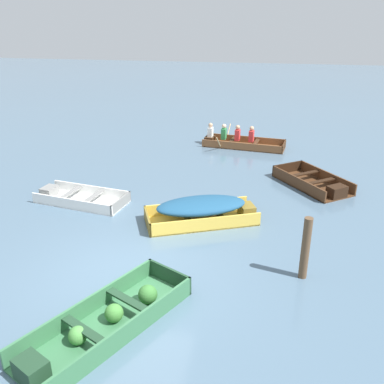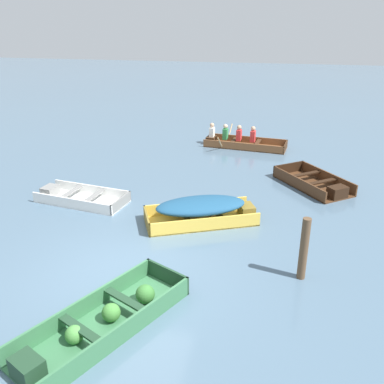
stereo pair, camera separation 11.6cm
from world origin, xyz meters
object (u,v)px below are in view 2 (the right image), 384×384
(skiff_dark_varnish_far_moored, at_px, (315,184))
(mooring_post, at_px, (304,249))
(dinghy_green_foreground, at_px, (103,322))
(rowboat_wooden_brown_with_crew, at_px, (239,141))
(skiff_white_near_moored, at_px, (79,198))
(skiff_yellow_mid_moored, at_px, (202,209))

(skiff_dark_varnish_far_moored, xyz_separation_m, mooring_post, (-0.64, -5.11, 0.55))
(dinghy_green_foreground, xyz_separation_m, rowboat_wooden_brown_with_crew, (1.35, 11.32, 0.06))
(dinghy_green_foreground, relative_size, skiff_white_near_moored, 1.25)
(mooring_post, bearing_deg, skiff_white_near_moored, 156.06)
(skiff_yellow_mid_moored, height_order, mooring_post, mooring_post)
(skiff_white_near_moored, relative_size, skiff_dark_varnish_far_moored, 1.00)
(skiff_dark_varnish_far_moored, height_order, rowboat_wooden_brown_with_crew, rowboat_wooden_brown_with_crew)
(dinghy_green_foreground, relative_size, skiff_yellow_mid_moored, 1.12)
(skiff_white_near_moored, distance_m, skiff_yellow_mid_moored, 3.80)
(skiff_dark_varnish_far_moored, xyz_separation_m, rowboat_wooden_brown_with_crew, (-2.73, 3.96, 0.09))
(skiff_white_near_moored, xyz_separation_m, rowboat_wooden_brown_with_crew, (4.10, 6.32, 0.11))
(skiff_dark_varnish_far_moored, bearing_deg, rowboat_wooden_brown_with_crew, 124.61)
(skiff_white_near_moored, xyz_separation_m, mooring_post, (6.18, -2.75, 0.58))
(skiff_white_near_moored, relative_size, skiff_yellow_mid_moored, 0.89)
(skiff_white_near_moored, distance_m, rowboat_wooden_brown_with_crew, 7.53)
(skiff_yellow_mid_moored, relative_size, rowboat_wooden_brown_with_crew, 0.91)
(dinghy_green_foreground, distance_m, rowboat_wooden_brown_with_crew, 11.40)
(dinghy_green_foreground, height_order, skiff_dark_varnish_far_moored, dinghy_green_foreground)
(skiff_yellow_mid_moored, bearing_deg, mooring_post, -41.01)
(skiff_dark_varnish_far_moored, bearing_deg, skiff_white_near_moored, -160.90)
(skiff_dark_varnish_far_moored, distance_m, mooring_post, 5.18)
(skiff_white_near_moored, distance_m, skiff_dark_varnish_far_moored, 7.22)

